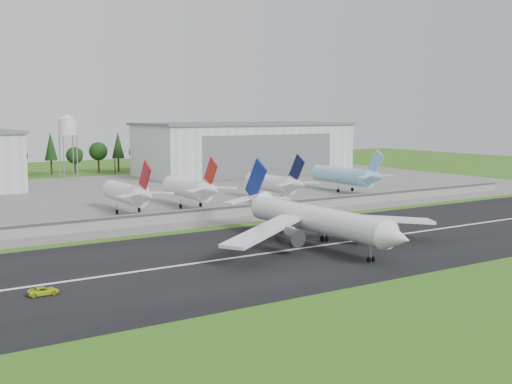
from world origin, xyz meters
TOP-DOWN VIEW (x-y plane):
  - ground at (0.00, 0.00)m, footprint 600.00×600.00m
  - runway at (0.00, 10.00)m, footprint 320.00×60.00m
  - runway_centerline at (0.00, 10.00)m, footprint 220.00×1.00m
  - apron at (0.00, 120.00)m, footprint 320.00×150.00m
  - blast_fence at (0.00, 54.99)m, footprint 240.00×0.61m
  - hangar_east at (75.00, 164.92)m, footprint 102.00×47.00m
  - water_tower at (-5.00, 185.00)m, footprint 8.40×8.40m
  - utility_poles at (0.00, 200.00)m, footprint 230.00×3.00m
  - treeline at (0.00, 215.00)m, footprint 320.00×16.00m
  - main_airliner at (-1.70, 9.56)m, footprint 57.27×59.11m
  - ground_vehicle at (-63.31, 3.51)m, footprint 5.03×2.44m
  - parked_jet_red_a at (-19.33, 76.57)m, footprint 7.36×31.29m
  - parked_jet_red_b at (1.47, 76.59)m, footprint 7.36×31.29m
  - parked_jet_navy at (33.00, 76.56)m, footprint 7.36×31.29m
  - parked_jet_skyblue at (69.29, 81.60)m, footprint 7.36×37.29m

SIDE VIEW (x-z plane):
  - ground at x=0.00m, z-range 0.00..0.00m
  - utility_poles at x=0.00m, z-range -6.00..6.00m
  - treeline at x=0.00m, z-range -11.00..11.00m
  - runway at x=0.00m, z-range 0.00..0.10m
  - apron at x=0.00m, z-range 0.00..0.10m
  - runway_centerline at x=0.00m, z-range 0.10..0.12m
  - ground_vehicle at x=-63.31m, z-range 0.10..1.48m
  - blast_fence at x=0.00m, z-range 0.06..3.56m
  - main_airliner at x=-1.70m, z-range -4.19..13.98m
  - parked_jet_navy at x=33.00m, z-range -2.18..14.46m
  - parked_jet_red_a at x=-19.33m, z-range -2.13..14.63m
  - parked_jet_skyblue at x=69.29m, z-range -2.09..14.87m
  - parked_jet_red_b at x=1.47m, z-range -2.06..14.86m
  - hangar_east at x=75.00m, z-range 0.03..25.23m
  - water_tower at x=-5.00m, z-range 9.85..39.25m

